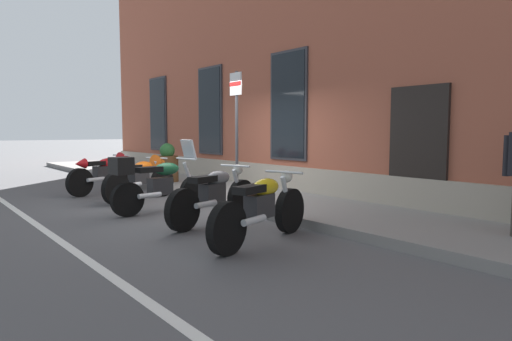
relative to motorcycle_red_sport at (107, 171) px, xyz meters
name	(u,v)px	position (x,y,z in m)	size (l,w,h in m)	color
ground_plane	(208,205)	(3.07, 0.95, -0.54)	(140.00, 140.00, 0.00)	#4C4C4F
sidewalk	(251,197)	(3.07, 2.07, -0.47)	(26.09, 2.23, 0.15)	slate
lane_stripe	(38,226)	(3.07, -2.25, -0.54)	(26.09, 0.12, 0.01)	silver
brick_pub_facade	(386,3)	(3.07, 6.76, 4.49)	(20.09, 7.26, 10.08)	brown
motorcycle_red_sport	(107,171)	(0.00, 0.00, 0.00)	(0.84, 1.99, 0.99)	black
motorcycle_orange_sport	(143,175)	(1.55, 0.23, 0.00)	(0.95, 1.98, 0.98)	black
motorcycle_green_touring	(157,182)	(3.15, -0.21, 0.02)	(0.66, 2.08, 1.35)	black
motorcycle_grey_naked	(215,195)	(4.64, 0.10, -0.07)	(0.83, 2.08, 0.94)	black
motorcycle_yellow_naked	(263,208)	(6.12, -0.09, -0.06)	(0.84, 2.11, 0.94)	black
parking_sign	(236,117)	(3.53, 1.34, 1.24)	(0.36, 0.07, 2.54)	#4C4C51
barrel_planter	(168,165)	(-0.16, 1.70, 0.06)	(0.61, 0.61, 1.03)	brown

